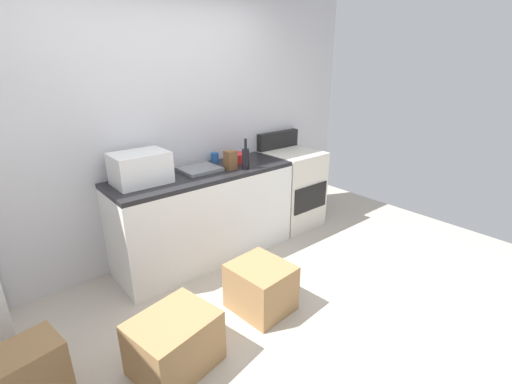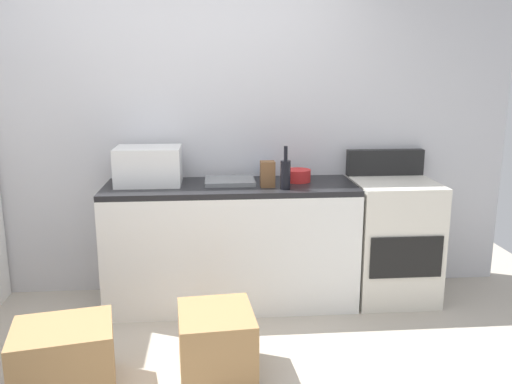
# 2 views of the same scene
# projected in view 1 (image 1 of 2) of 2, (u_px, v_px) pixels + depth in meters

# --- Properties ---
(ground_plane) EXTENTS (6.00, 6.00, 0.00)m
(ground_plane) POSITION_uv_depth(u_px,v_px,m) (261.00, 331.00, 2.65)
(ground_plane) COLOR #B2A899
(wall_back) EXTENTS (5.00, 0.10, 2.60)m
(wall_back) POSITION_uv_depth(u_px,v_px,m) (153.00, 129.00, 3.31)
(wall_back) COLOR silver
(wall_back) RESTS_ON ground_plane
(kitchen_counter) EXTENTS (1.80, 0.60, 0.90)m
(kitchen_counter) POSITION_uv_depth(u_px,v_px,m) (205.00, 215.00, 3.54)
(kitchen_counter) COLOR white
(kitchen_counter) RESTS_ON ground_plane
(stove_oven) EXTENTS (0.60, 0.61, 1.10)m
(stove_oven) POSITION_uv_depth(u_px,v_px,m) (291.00, 187.00, 4.27)
(stove_oven) COLOR silver
(stove_oven) RESTS_ON ground_plane
(microwave) EXTENTS (0.46, 0.34, 0.27)m
(microwave) POSITION_uv_depth(u_px,v_px,m) (140.00, 168.00, 3.03)
(microwave) COLOR white
(microwave) RESTS_ON kitchen_counter
(sink_basin) EXTENTS (0.36, 0.32, 0.03)m
(sink_basin) POSITION_uv_depth(u_px,v_px,m) (200.00, 169.00, 3.42)
(sink_basin) COLOR slate
(sink_basin) RESTS_ON kitchen_counter
(wine_bottle) EXTENTS (0.07, 0.07, 0.30)m
(wine_bottle) POSITION_uv_depth(u_px,v_px,m) (246.00, 158.00, 3.44)
(wine_bottle) COLOR black
(wine_bottle) RESTS_ON kitchen_counter
(coffee_mug) EXTENTS (0.08, 0.08, 0.10)m
(coffee_mug) POSITION_uv_depth(u_px,v_px,m) (215.00, 157.00, 3.69)
(coffee_mug) COLOR #2659A5
(coffee_mug) RESTS_ON kitchen_counter
(knife_block) EXTENTS (0.10, 0.10, 0.18)m
(knife_block) POSITION_uv_depth(u_px,v_px,m) (230.00, 160.00, 3.44)
(knife_block) COLOR brown
(knife_block) RESTS_ON kitchen_counter
(mixing_bowl) EXTENTS (0.19, 0.19, 0.09)m
(mixing_bowl) POSITION_uv_depth(u_px,v_px,m) (240.00, 157.00, 3.71)
(mixing_bowl) COLOR red
(mixing_bowl) RESTS_ON kitchen_counter
(cardboard_box_large) EXTENTS (0.59, 0.51, 0.38)m
(cardboard_box_large) POSITION_uv_depth(u_px,v_px,m) (174.00, 343.00, 2.28)
(cardboard_box_large) COLOR #A37A4C
(cardboard_box_large) RESTS_ON ground_plane
(cardboard_box_small) EXTENTS (0.45, 0.50, 0.39)m
(cardboard_box_small) POSITION_uv_depth(u_px,v_px,m) (261.00, 287.00, 2.84)
(cardboard_box_small) COLOR #A37A4C
(cardboard_box_small) RESTS_ON ground_plane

